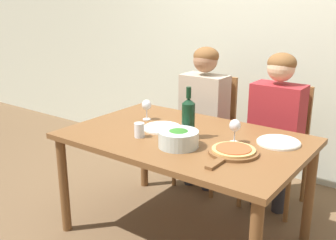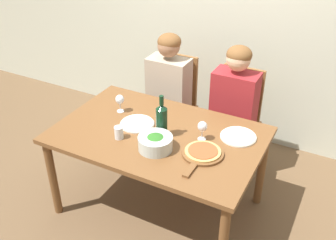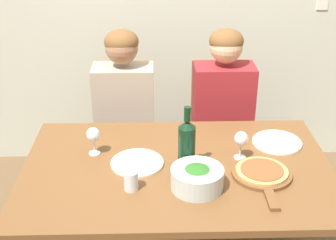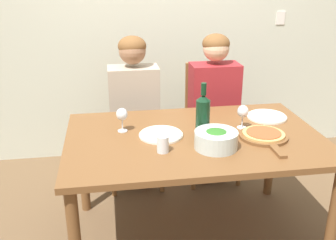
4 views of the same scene
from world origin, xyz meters
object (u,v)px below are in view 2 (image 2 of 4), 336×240
Objects in this scene: dinner_plate_right at (238,136)px; chair_right at (236,117)px; wine_bottle at (162,120)px; dinner_plate_left at (137,124)px; wine_glass_right at (202,127)px; wine_glass_left at (120,100)px; person_woman at (168,85)px; water_tumbler at (119,133)px; chair_left at (173,102)px; broccoli_bowl at (155,143)px; pizza_on_board at (202,153)px; person_man at (234,101)px.

chair_right is at bearing 108.99° from dinner_plate_right.
dinner_plate_left is (-0.24, 0.05, -0.13)m from wine_bottle.
wine_bottle is at bearing -11.51° from dinner_plate_left.
wine_glass_right reaches higher than dinner_plate_right.
chair_right reaches higher than wine_glass_left.
dinner_plate_right is 1.76× the size of wine_glass_left.
person_woman reaches higher than wine_glass_left.
wine_bottle is at bearing 32.74° from water_tumbler.
wine_glass_left is (-0.97, -0.08, 0.10)m from dinner_plate_right.
dinner_plate_right is 0.87m from water_tumbler.
chair_left is 1.00× the size of chair_right.
chair_right is at bearing 0.00° from chair_left.
dinner_plate_right is at bearing -71.01° from chair_right.
chair_right is at bearing 10.25° from person_woman.
person_woman reaches higher than chair_left.
broccoli_bowl is 0.33m from pizza_on_board.
person_man is at bearing -90.00° from chair_right.
broccoli_bowl is (-0.25, -0.93, 0.05)m from person_man.
person_man is at bearing 75.02° from broccoli_bowl.
dinner_plate_right is at bearing 25.43° from wine_bottle.
person_woman is 0.64m from person_man.
person_man is 0.85m from pizza_on_board.
person_man reaches higher than chair_left.
broccoli_bowl is 1.61× the size of wine_glass_right.
person_woman is at bearing 148.56° from dinner_plate_right.
wine_glass_left is (-0.12, -0.61, 0.11)m from person_woman.
broccoli_bowl is at bearing -76.79° from wine_bottle.
wine_glass_left is at bearing 175.06° from wine_glass_right.
wine_bottle is (-0.29, -0.76, 0.14)m from person_man.
dinner_plate_right is at bearing 33.08° from wine_glass_right.
chair_left is at bearing 80.77° from wine_glass_left.
wine_glass_left reaches higher than water_tumbler.
water_tumbler is (-0.54, -0.26, -0.06)m from wine_glass_right.
dinner_plate_right is (0.22, -0.52, 0.01)m from person_man.
wine_glass_left is at bearing 164.02° from pizza_on_board.
wine_glass_right reaches higher than pizza_on_board.
broccoli_bowl is at bearing 1.00° from water_tumbler.
wine_bottle is at bearing -68.31° from chair_left.
person_man reaches higher than wine_glass_right.
chair_left is 3.91× the size of broccoli_bowl.
pizza_on_board reaches higher than dinner_plate_right.
person_man is at bearing 59.51° from water_tumbler.
wine_glass_left is at bearing 147.56° from broccoli_bowl.
person_woman is 0.63m from wine_glass_left.
broccoli_bowl is at bearing -67.30° from person_woman.
chair_right is 6.31× the size of wine_glass_left.
wine_glass_right is (0.24, 0.26, 0.05)m from broccoli_bowl.
pizza_on_board reaches higher than dinner_plate_left.
broccoli_bowl is at bearing -165.10° from pizza_on_board.
water_tumbler is at bearing -179.00° from broccoli_bowl.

